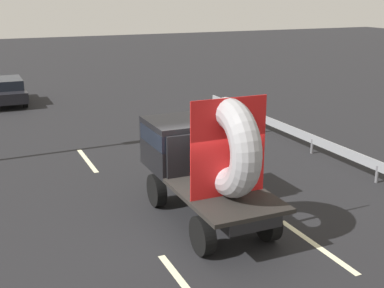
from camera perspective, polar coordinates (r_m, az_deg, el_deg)
ground_plane at (r=12.93m, az=1.07°, el=-9.25°), size 120.00×120.00×0.00m
flatbed_truck at (r=12.90m, az=1.15°, el=-1.23°), size 2.02×4.76×3.43m
distant_sedan at (r=28.60m, az=-20.21°, el=5.71°), size 1.79×4.18×1.36m
guardrail at (r=20.21m, az=10.64°, el=1.67°), size 0.10×13.09×0.71m
lane_dash_left_near at (r=10.76m, az=-1.42°, el=-14.98°), size 0.16×2.12×0.01m
lane_dash_left_far at (r=18.17m, az=-11.72°, el=-1.82°), size 0.16×2.75×0.01m
lane_dash_right_near at (r=12.37m, az=13.81°, el=-11.02°), size 0.16×2.86×0.01m
lane_dash_right_far at (r=18.64m, az=-0.85°, el=-0.99°), size 0.16×2.43×0.01m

